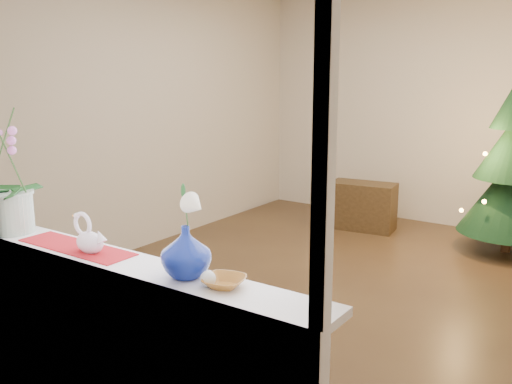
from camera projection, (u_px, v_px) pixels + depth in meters
ground at (344, 289)px, 4.79m from camera, size 5.00×5.00×0.00m
wall_back at (446, 110)px, 6.51m from camera, size 4.50×0.10×2.70m
wall_front at (101, 177)px, 2.50m from camera, size 4.50×0.10×2.70m
wall_left at (147, 115)px, 5.76m from camera, size 0.10×5.00×2.70m
window_apron at (119, 362)px, 2.72m from camera, size 2.20×0.08×0.88m
windowsill at (128, 266)px, 2.70m from camera, size 2.20×0.26×0.04m
window_frame at (102, 96)px, 2.45m from camera, size 2.22×0.06×1.60m
runner at (76, 247)px, 2.90m from camera, size 0.70×0.20×0.01m
orchid_pot at (6, 164)px, 3.10m from camera, size 0.33×0.33×0.77m
swan at (89, 234)px, 2.80m from camera, size 0.24×0.16×0.19m
blue_vase at (186, 248)px, 2.47m from camera, size 0.32×0.32×0.26m
lily at (184, 196)px, 2.42m from camera, size 0.15×0.08×0.20m
paperweight at (208, 279)px, 2.38m from camera, size 0.07×0.07×0.07m
amber_dish at (224, 283)px, 2.38m from camera, size 0.18×0.18×0.04m
side_table at (363, 206)px, 6.52m from camera, size 0.76×0.46×0.54m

